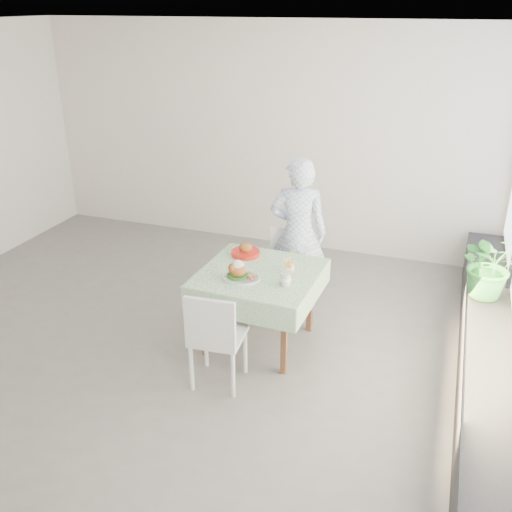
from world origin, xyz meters
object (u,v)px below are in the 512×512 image
at_px(juice_cup_orange, 289,267).
at_px(potted_plant, 491,265).
at_px(chair_far, 288,284).
at_px(chair_near, 218,355).
at_px(diner, 298,233).
at_px(cafe_table, 259,299).
at_px(main_dish, 239,273).

relative_size(juice_cup_orange, potted_plant, 0.41).
xyz_separation_m(chair_far, potted_plant, (1.92, -0.08, 0.56)).
xyz_separation_m(chair_far, juice_cup_orange, (0.21, -0.70, 0.55)).
height_order(chair_near, diner, diner).
bearing_deg(potted_plant, juice_cup_orange, -159.93).
bearing_deg(diner, cafe_table, 69.90).
distance_m(juice_cup_orange, potted_plant, 1.82).
xyz_separation_m(cafe_table, juice_cup_orange, (0.26, 0.08, 0.34)).
xyz_separation_m(juice_cup_orange, potted_plant, (1.71, 0.62, 0.01)).
bearing_deg(juice_cup_orange, chair_far, 106.78).
height_order(chair_far, diner, diner).
bearing_deg(main_dish, juice_cup_orange, 34.57).
relative_size(chair_far, chair_near, 0.93).
bearing_deg(chair_near, chair_far, 83.56).
xyz_separation_m(cafe_table, potted_plant, (1.96, 0.70, 0.35)).
xyz_separation_m(cafe_table, diner, (0.12, 0.87, 0.34)).
bearing_deg(potted_plant, chair_far, 177.75).
bearing_deg(chair_near, cafe_table, 80.41).
relative_size(chair_near, main_dish, 2.65).
distance_m(chair_far, juice_cup_orange, 0.91).
relative_size(diner, main_dish, 4.80).
height_order(cafe_table, potted_plant, potted_plant).
xyz_separation_m(cafe_table, chair_far, (0.05, 0.78, -0.20)).
height_order(chair_near, main_dish, main_dish).
bearing_deg(cafe_table, chair_near, -99.59).
relative_size(cafe_table, chair_near, 1.22).
bearing_deg(chair_far, diner, 52.09).
bearing_deg(cafe_table, potted_plant, 19.69).
bearing_deg(main_dish, chair_near, -89.68).
distance_m(cafe_table, diner, 0.94).
distance_m(chair_near, potted_plant, 2.57).
distance_m(cafe_table, main_dish, 0.40).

